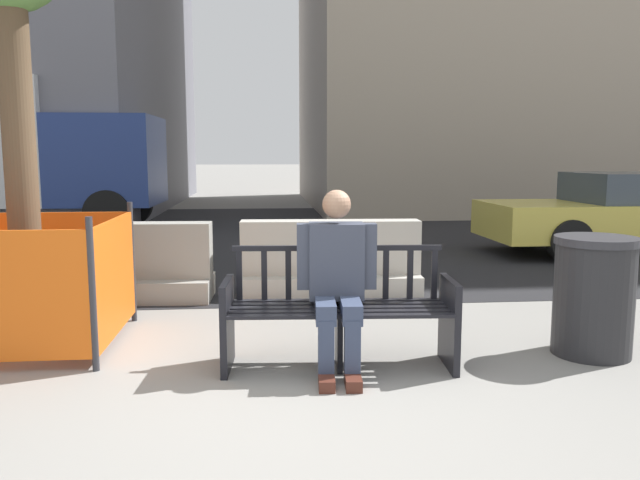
{
  "coord_description": "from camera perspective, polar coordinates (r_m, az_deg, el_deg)",
  "views": [
    {
      "loc": [
        -0.01,
        -3.61,
        1.57
      ],
      "look_at": [
        0.54,
        2.32,
        0.75
      ],
      "focal_mm": 35.0,
      "sensor_mm": 36.0,
      "label": 1
    }
  ],
  "objects": [
    {
      "name": "ground_plane",
      "position": [
        3.94,
        -4.92,
        -15.67
      ],
      "size": [
        200.0,
        200.0,
        0.0
      ],
      "primitive_type": "plane",
      "color": "gray"
    },
    {
      "name": "street_asphalt",
      "position": [
        12.41,
        -5.24,
        0.53
      ],
      "size": [
        120.0,
        12.0,
        0.01
      ],
      "primitive_type": "cube",
      "color": "black",
      "rests_on": "ground"
    },
    {
      "name": "street_bench",
      "position": [
        4.64,
        1.72,
        -6.8
      ],
      "size": [
        1.72,
        0.63,
        0.88
      ],
      "color": "black",
      "rests_on": "ground"
    },
    {
      "name": "seated_person",
      "position": [
        4.52,
        1.56,
        -3.38
      ],
      "size": [
        0.59,
        0.74,
        1.31
      ],
      "color": "#383D4C",
      "rests_on": "ground"
    },
    {
      "name": "jersey_barrier_centre",
      "position": [
        7.02,
        0.95,
        -2.26
      ],
      "size": [
        2.03,
        0.77,
        0.84
      ],
      "color": "#ADA89E",
      "rests_on": "ground"
    },
    {
      "name": "jersey_barrier_left",
      "position": [
        7.11,
        -17.92,
        -2.52
      ],
      "size": [
        2.03,
        0.77,
        0.84
      ],
      "color": "gray",
      "rests_on": "ground"
    },
    {
      "name": "construction_fence",
      "position": [
        5.64,
        -25.14,
        -3.15
      ],
      "size": [
        1.44,
        1.44,
        1.13
      ],
      "color": "#2D2D33",
      "rests_on": "ground"
    },
    {
      "name": "car_taxi_near",
      "position": [
        11.17,
        26.91,
        2.25
      ],
      "size": [
        4.74,
        1.87,
        1.28
      ],
      "color": "#DBC64C",
      "rests_on": "ground"
    },
    {
      "name": "trash_bin",
      "position": [
        5.34,
        23.73,
        -4.69
      ],
      "size": [
        0.63,
        0.63,
        0.94
      ],
      "color": "#232326",
      "rests_on": "ground"
    }
  ]
}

